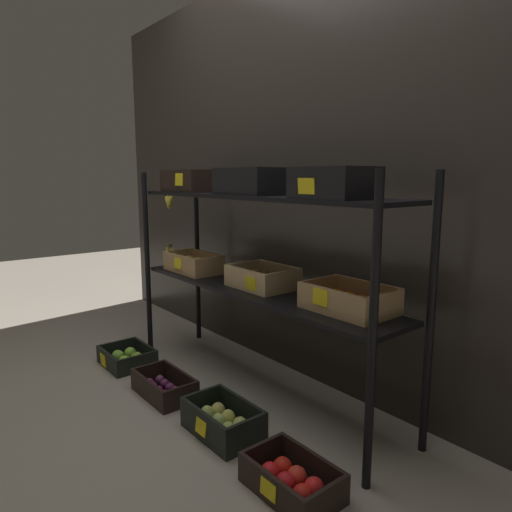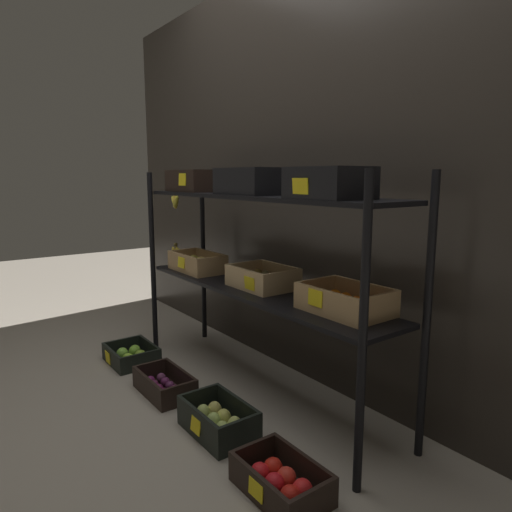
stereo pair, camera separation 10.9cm
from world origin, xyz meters
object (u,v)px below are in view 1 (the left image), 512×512
crate_ground_apple_green (127,358)px  crate_ground_plum (164,388)px  crate_ground_apple_red (292,480)px  crate_ground_pear (223,422)px  display_rack (252,241)px

crate_ground_apple_green → crate_ground_plum: 0.50m
crate_ground_plum → crate_ground_apple_red: size_ratio=1.04×
crate_ground_pear → crate_ground_apple_red: bearing=-3.2°
display_rack → crate_ground_plum: (-0.21, -0.41, -0.75)m
crate_ground_plum → crate_ground_pear: 0.49m
crate_ground_plum → crate_ground_apple_green: bearing=178.4°
display_rack → crate_ground_plum: size_ratio=5.11×
crate_ground_plum → crate_ground_pear: (0.48, 0.03, 0.01)m
crate_ground_pear → crate_ground_apple_red: 0.47m
crate_ground_plum → crate_ground_pear: bearing=3.4°
crate_ground_pear → crate_ground_apple_red: size_ratio=1.03×
display_rack → crate_ground_apple_green: 1.11m
crate_ground_plum → crate_ground_pear: crate_ground_pear is taller
crate_ground_apple_green → crate_ground_apple_red: 1.44m
crate_ground_plum → crate_ground_apple_red: crate_ground_apple_red is taller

